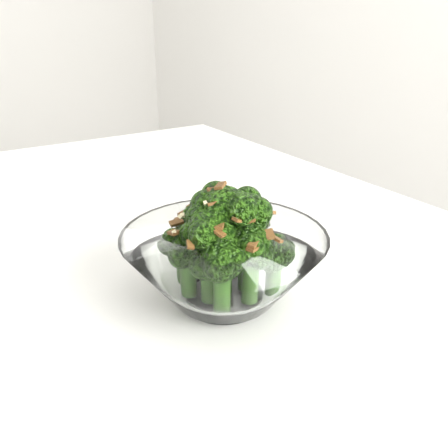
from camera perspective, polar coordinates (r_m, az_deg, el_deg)
The scene contains 2 objects.
table at distance 0.59m, azimuth -6.12°, elevation -10.58°, with size 1.39×1.14×0.75m.
broccoli_dish at distance 0.46m, azimuth 0.05°, elevation -3.97°, with size 0.19×0.19×0.12m.
Camera 1 is at (0.50, -0.41, 1.01)m, focal length 40.00 mm.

